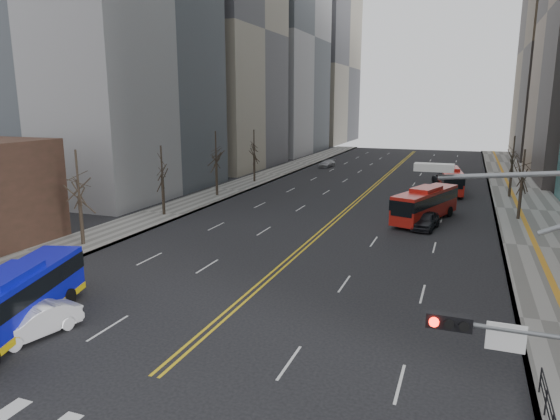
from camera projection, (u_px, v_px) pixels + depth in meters
name	position (u px, v px, depth m)	size (l,w,h in m)	color
sidewalk_right	(530.00, 210.00, 50.56)	(7.00, 130.00, 0.15)	slate
sidewalk_left	(228.00, 190.00, 62.25)	(5.00, 130.00, 0.15)	slate
centerline	(375.00, 186.00, 65.74)	(0.55, 100.00, 0.01)	gold
office_towers	(399.00, 10.00, 72.98)	(83.00, 134.00, 58.00)	gray
street_trees	(266.00, 164.00, 48.47)	(35.20, 47.20, 7.60)	black
blue_bus	(10.00, 302.00, 23.32)	(5.29, 10.84, 3.13)	#0D12C7
red_bus_near	(426.00, 202.00, 45.90)	(5.38, 10.16, 3.19)	#AC1912
red_bus_far	(450.00, 178.00, 60.37)	(3.47, 9.95, 3.13)	#AC1912
car_white	(33.00, 323.00, 23.27)	(1.54, 4.41, 1.45)	white
car_dark_mid	(426.00, 220.00, 43.24)	(1.79, 4.44, 1.51)	black
car_silver	(327.00, 164.00, 84.34)	(1.72, 4.22, 1.22)	#A4A4AA
car_dark_far	(444.00, 180.00, 66.68)	(2.11, 4.58, 1.27)	black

